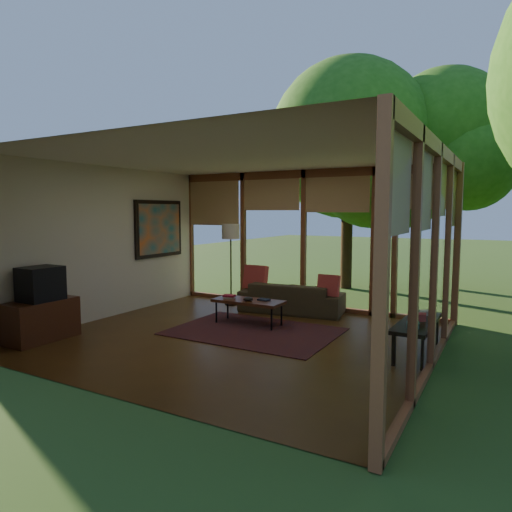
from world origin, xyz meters
The scene contains 25 objects.
floor centered at (0.00, 0.00, 0.00)m, with size 5.50×5.50×0.00m, color #563616.
ceiling centered at (0.00, 0.00, 2.70)m, with size 5.50×5.50×0.00m, color silver.
wall_left centered at (-2.75, 0.00, 1.35)m, with size 0.04×5.00×2.70m, color beige.
wall_front centered at (0.00, -2.50, 1.35)m, with size 5.50×0.04×2.70m, color beige.
window_wall_back centered at (0.00, 2.50, 1.35)m, with size 5.50×0.12×2.70m, color brown.
window_wall_right centered at (2.75, 0.00, 1.35)m, with size 0.12×5.00×2.70m, color brown.
tree_nw centered at (0.00, 5.25, 3.64)m, with size 3.85×3.85×5.57m.
tree_ne centered at (2.00, 6.40, 3.79)m, with size 3.09×3.09×5.35m.
rug centered at (0.05, 0.44, 0.01)m, with size 2.55×1.81×0.01m, color maroon.
sofa centered at (-0.02, 2.00, 0.28)m, with size 1.93×0.75×0.56m, color #3E331F.
pillow_left centered at (-0.77, 1.95, 0.61)m, with size 0.46×0.15×0.46m, color maroon.
pillow_right centered at (0.73, 1.95, 0.57)m, with size 0.38×0.13×0.38m, color maroon.
ct_book_lower centered at (-0.60, 0.74, 0.44)m, with size 0.18×0.14×0.03m, color #BBB4AA.
ct_book_upper centered at (-0.60, 0.74, 0.47)m, with size 0.19×0.14×0.03m, color maroon.
ct_book_side centered at (0.00, 0.87, 0.44)m, with size 0.18×0.14×0.03m, color black.
ct_bowl centered at (-0.20, 0.69, 0.46)m, with size 0.16×0.16×0.07m, color black.
media_cabinet centered at (-2.47, -1.51, 0.30)m, with size 0.50×1.00×0.60m, color #4F2715.
television centered at (-2.45, -1.51, 0.85)m, with size 0.45×0.55×0.50m, color black.
console_book_a centered at (2.40, 0.10, 0.49)m, with size 0.20×0.15×0.07m, color #30544F.
console_book_b centered at (2.40, 0.55, 0.50)m, with size 0.21×0.15×0.10m, color maroon.
console_book_c centered at (2.40, 0.95, 0.48)m, with size 0.22×0.16×0.06m, color #BBB4AA.
floor_lamp centered at (-1.40, 2.05, 1.41)m, with size 0.36×0.36×1.65m.
coffee_table centered at (-0.25, 0.79, 0.39)m, with size 1.20×0.50×0.43m.
side_console centered at (2.40, 0.50, 0.41)m, with size 0.60×1.40×0.46m.
wall_painting centered at (-2.71, 1.40, 1.55)m, with size 0.06×1.35×1.15m.
Camera 1 is at (3.54, -5.73, 1.91)m, focal length 32.00 mm.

